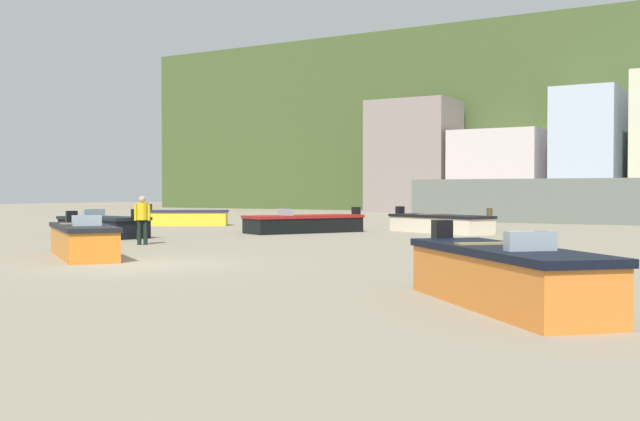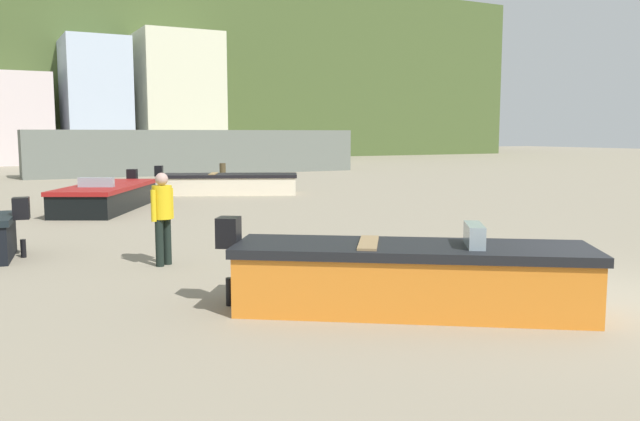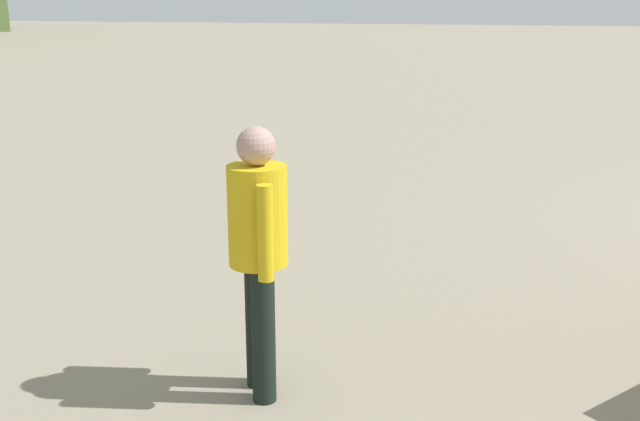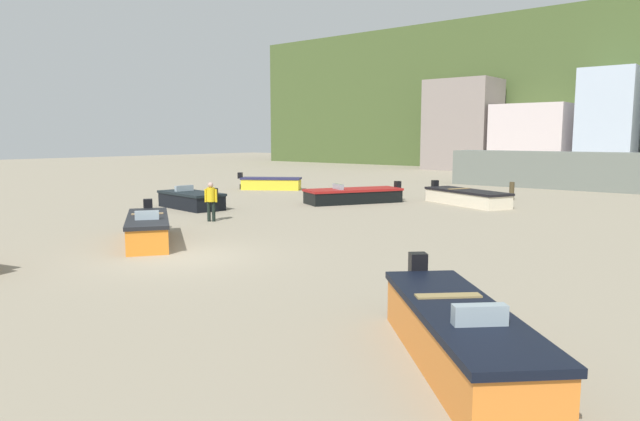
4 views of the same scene
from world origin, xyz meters
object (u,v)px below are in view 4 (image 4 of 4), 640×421
object	(u,v)px
boat_yellow_1	(271,183)
boat_black_5	(191,200)
boat_cream_6	(466,197)
boat_black_0	(353,196)
boat_orange_3	(459,336)
mooring_post_near_water	(512,191)
boat_orange_2	(148,229)
beach_walker_foreground	(211,198)

from	to	relation	value
boat_yellow_1	boat_black_5	size ratio (longest dim) A/B	0.95
boat_black_5	boat_yellow_1	bearing A→B (deg)	30.41
boat_black_5	boat_cream_6	bearing A→B (deg)	-36.46
boat_cream_6	boat_black_5	bearing A→B (deg)	-19.66
boat_black_0	boat_orange_3	distance (m)	21.60
boat_yellow_1	mooring_post_near_water	world-z (taller)	boat_yellow_1
boat_black_0	boat_orange_2	distance (m)	13.60
boat_cream_6	boat_black_0	bearing A→B (deg)	-34.16
boat_orange_3	mooring_post_near_water	distance (m)	24.42
mooring_post_near_water	beach_walker_foreground	size ratio (longest dim) A/B	0.62
boat_black_5	boat_cream_6	xyz separation A→B (m)	(9.72, 9.89, -0.02)
boat_yellow_1	mooring_post_near_water	xyz separation A→B (m)	(14.67, 3.88, 0.09)
boat_yellow_1	boat_black_5	xyz separation A→B (m)	(3.95, -9.60, 0.00)
boat_yellow_1	boat_orange_3	world-z (taller)	boat_orange_3
boat_yellow_1	mooring_post_near_water	bearing A→B (deg)	72.25
mooring_post_near_water	beach_walker_foreground	distance (m)	17.03
boat_cream_6	boat_orange_3	bearing A→B (deg)	49.53
boat_orange_3	boat_black_5	xyz separation A→B (m)	(-18.69, 9.60, -0.06)
boat_black_0	mooring_post_near_water	world-z (taller)	boat_black_0
boat_black_5	boat_orange_2	bearing A→B (deg)	-128.79
beach_walker_foreground	boat_orange_2	bearing A→B (deg)	-99.19
boat_black_5	mooring_post_near_water	xyz separation A→B (m)	(10.72, 13.48, 0.09)
boat_orange_3	mooring_post_near_water	xyz separation A→B (m)	(-7.97, 23.08, 0.02)
boat_yellow_1	boat_orange_2	size ratio (longest dim) A/B	0.89
boat_orange_3	boat_black_5	distance (m)	21.01
boat_orange_2	beach_walker_foreground	size ratio (longest dim) A/B	2.77
boat_orange_3	boat_cream_6	xyz separation A→B (m)	(-8.96, 19.49, -0.09)
boat_black_0	beach_walker_foreground	world-z (taller)	beach_walker_foreground
boat_cream_6	mooring_post_near_water	world-z (taller)	boat_cream_6
boat_black_5	mooring_post_near_water	size ratio (longest dim) A/B	4.17
boat_cream_6	beach_walker_foreground	bearing A→B (deg)	0.05
boat_yellow_1	beach_walker_foreground	size ratio (longest dim) A/B	2.46
boat_orange_3	boat_black_5	world-z (taller)	boat_orange_3
boat_black_0	boat_yellow_1	bearing A→B (deg)	10.61
boat_black_0	boat_yellow_1	xyz separation A→B (m)	(-8.69, 2.70, 0.02)
boat_yellow_1	boat_black_5	distance (m)	10.38
beach_walker_foreground	boat_black_5	bearing A→B (deg)	117.45
boat_orange_2	beach_walker_foreground	xyz separation A→B (m)	(-2.08, 4.41, 0.50)
boat_yellow_1	beach_walker_foreground	xyz separation A→B (m)	(8.08, -11.81, 0.54)
boat_black_0	boat_orange_2	xyz separation A→B (m)	(1.47, -13.52, 0.06)
boat_yellow_1	boat_orange_3	distance (m)	29.68
boat_cream_6	beach_walker_foreground	distance (m)	13.35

